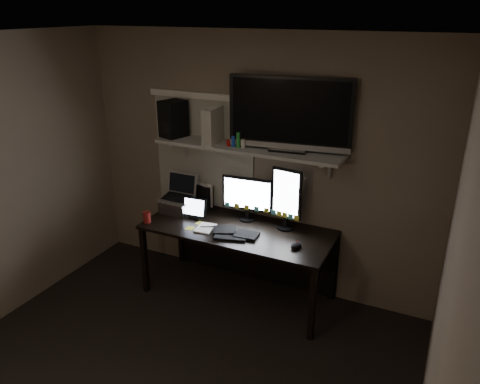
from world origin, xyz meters
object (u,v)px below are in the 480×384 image
Objects in this scene: keyboard at (235,233)px; tablet at (195,208)px; monitor_landscape at (247,199)px; laptop at (176,195)px; tv at (290,114)px; cup at (147,217)px; mouse at (296,245)px; desk at (243,240)px; game_console at (213,125)px; speaker at (173,119)px; monitor_portrait at (286,199)px.

tablet reaches higher than keyboard.
laptop is at bearing -173.83° from monitor_landscape.
keyboard is 1.18m from tv.
monitor_landscape reaches higher than cup.
laptop is (-0.72, -0.14, -0.03)m from monitor_landscape.
mouse reaches higher than keyboard.
mouse is 1.14× the size of cup.
desk is 4.05× the size of keyboard.
tv reaches higher than keyboard.
game_console is at bearing -178.71° from monitor_landscape.
cup is 0.99m from speaker.
cup is 0.10× the size of tv.
monitor_portrait is 0.97m from game_console.
laptop is at bearing -179.30° from tv.
tablet is (-0.48, -0.10, 0.29)m from desk.
keyboard is 0.59m from mouse.
monitor_landscape is at bearing 167.39° from mouse.
desk is at bearing -161.42° from monitor_portrait.
mouse is at bearing -33.43° from monitor_landscape.
game_console is (0.51, 0.44, 0.86)m from cup.
monitor_portrait reaches higher than desk.
monitor_portrait is 2.37× the size of tablet.
speaker is (-1.19, -0.03, -0.15)m from tv.
monitor_landscape is at bearing 2.14° from game_console.
speaker reaches higher than cup.
laptop is (-1.35, 0.21, 0.17)m from mouse.
speaker is (-0.08, 0.13, 0.74)m from laptop.
monitor_landscape is 1.14× the size of keyboard.
monitor_portrait is at bearing -80.92° from tv.
keyboard is (0.04, -0.24, 0.19)m from desk.
monitor_portrait is at bearing 140.31° from mouse.
tablet is (-0.48, -0.20, -0.11)m from monitor_landscape.
speaker is at bearing 172.38° from game_console.
speaker reaches higher than monitor_landscape.
mouse is at bearing -16.03° from keyboard.
monitor_landscape is 1.34× the size of laptop.
tablet is 1.32m from tv.
monitor_landscape is 0.74m from laptop.
monitor_landscape reaches higher than keyboard.
speaker is at bearing 175.71° from monitor_landscape.
tablet is 0.83m from game_console.
keyboard is at bearing -81.62° from desk.
laptop is (-0.76, 0.20, 0.18)m from keyboard.
desk is at bearing -14.00° from game_console.
monitor_landscape is 1.52× the size of game_console.
mouse is at bearing -21.53° from desk.
tv reaches higher than monitor_landscape.
monitor_portrait is 1.59× the size of laptop.
tv is at bearing 114.54° from monitor_portrait.
desk is at bearing 3.01° from laptop.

